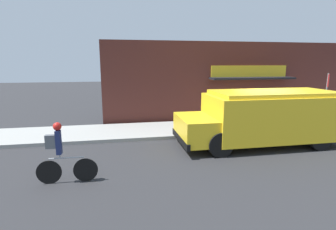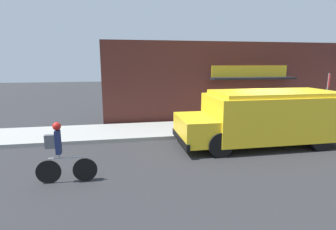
% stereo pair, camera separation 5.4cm
% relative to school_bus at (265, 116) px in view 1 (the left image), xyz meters
% --- Properties ---
extents(ground_plane, '(70.00, 70.00, 0.00)m').
position_rel_school_bus_xyz_m(ground_plane, '(0.78, 1.28, -1.12)').
color(ground_plane, '#2B2B2D').
extents(sidewalk, '(28.00, 2.75, 0.15)m').
position_rel_school_bus_xyz_m(sidewalk, '(0.78, 2.66, -1.05)').
color(sidewalk, '#999993').
rests_on(sidewalk, ground_plane).
extents(storefront, '(14.29, 1.02, 4.26)m').
position_rel_school_bus_xyz_m(storefront, '(0.81, 4.34, 1.02)').
color(storefront, '#4C231E').
rests_on(storefront, ground_plane).
extents(school_bus, '(6.27, 2.85, 2.10)m').
position_rel_school_bus_xyz_m(school_bus, '(0.00, 0.00, 0.00)').
color(school_bus, yellow).
rests_on(school_bus, ground_plane).
extents(cyclist, '(1.59, 0.21, 1.67)m').
position_rel_school_bus_xyz_m(cyclist, '(-7.08, -2.09, -0.31)').
color(cyclist, black).
rests_on(cyclist, ground_plane).
extents(stop_sign_post, '(0.45, 0.45, 2.53)m').
position_rel_school_bus_xyz_m(stop_sign_post, '(4.39, 1.93, 0.71)').
color(stop_sign_post, slate).
rests_on(stop_sign_post, sidewalk).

